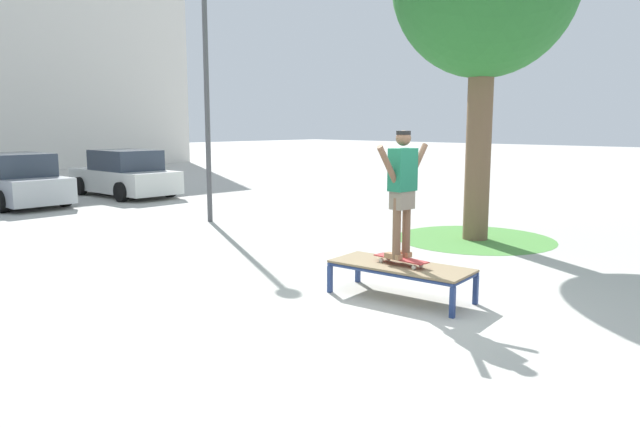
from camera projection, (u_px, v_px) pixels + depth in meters
name	position (u px, v px, depth m)	size (l,w,h in m)	color
ground_plane	(394.00, 307.00, 7.70)	(120.00, 120.00, 0.00)	#B7B5AD
skate_box	(401.00, 268.00, 8.03)	(0.97, 1.97, 0.46)	navy
skateboard	(401.00, 259.00, 8.01)	(0.24, 0.81, 0.09)	#B23333
skater	(402.00, 185.00, 7.86)	(1.00, 0.30, 1.69)	brown
grass_patch_near_right	(475.00, 239.00, 12.23)	(3.19, 3.19, 0.01)	#519342
car_silver	(15.00, 181.00, 17.21)	(2.01, 4.25, 1.50)	#B7BABF
car_white	(125.00, 175.00, 19.43)	(2.01, 4.25, 1.50)	silver
light_post	(206.00, 59.00, 13.87)	(0.36, 0.36, 5.83)	#4C4C51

